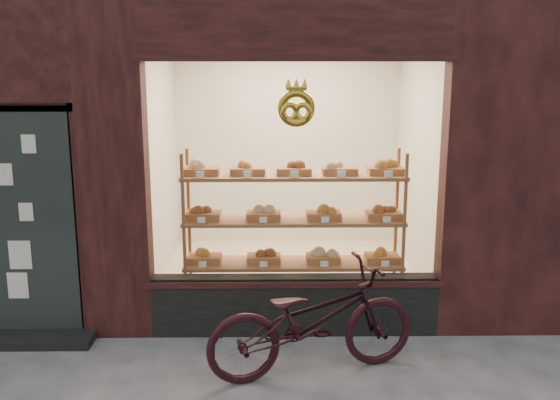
{
  "coord_description": "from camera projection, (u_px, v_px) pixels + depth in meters",
  "views": [
    {
      "loc": [
        0.23,
        -3.48,
        2.54
      ],
      "look_at": [
        0.31,
        2.0,
        1.33
      ],
      "focal_mm": 40.0,
      "sensor_mm": 36.0,
      "label": 1
    }
  ],
  "objects": [
    {
      "name": "display_shelf",
      "position": [
        293.0,
        232.0,
        6.25
      ],
      "size": [
        2.2,
        0.45,
        1.7
      ],
      "color": "brown",
      "rests_on": "ground"
    },
    {
      "name": "bicycle",
      "position": [
        313.0,
        320.0,
        5.13
      ],
      "size": [
        1.89,
        1.09,
        0.94
      ],
      "primitive_type": "imported",
      "rotation": [
        0.0,
        0.0,
        1.85
      ],
      "color": "black",
      "rests_on": "ground"
    }
  ]
}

